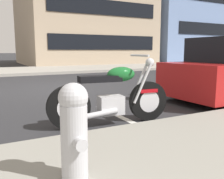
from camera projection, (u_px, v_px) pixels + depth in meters
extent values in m
plane|color=#28282B|center=(60.00, 88.00, 7.94)|extent=(260.00, 260.00, 0.00)
cube|color=gray|center=(182.00, 65.00, 19.72)|extent=(120.00, 5.00, 0.14)
cube|color=silver|center=(124.00, 119.00, 4.40)|extent=(0.12, 2.20, 0.01)
cylinder|color=black|center=(148.00, 101.00, 4.27)|extent=(0.68, 0.19, 0.67)
cylinder|color=silver|center=(148.00, 101.00, 4.27)|extent=(0.38, 0.16, 0.37)
cylinder|color=black|center=(69.00, 107.00, 3.78)|extent=(0.68, 0.19, 0.67)
cylinder|color=silver|center=(69.00, 107.00, 3.78)|extent=(0.38, 0.16, 0.37)
cube|color=silver|center=(111.00, 105.00, 4.03)|extent=(0.43, 0.31, 0.30)
cube|color=black|center=(100.00, 79.00, 3.90)|extent=(0.70, 0.30, 0.10)
ellipsoid|color=#196028|center=(121.00, 74.00, 4.01)|extent=(0.51, 0.30, 0.24)
cube|color=#B20C14|center=(72.00, 95.00, 3.77)|extent=(0.38, 0.22, 0.06)
cube|color=#B20C14|center=(147.00, 90.00, 4.23)|extent=(0.34, 0.20, 0.06)
cylinder|color=silver|center=(139.00, 83.00, 4.23)|extent=(0.34, 0.08, 0.65)
cylinder|color=silver|center=(143.00, 84.00, 4.10)|extent=(0.34, 0.08, 0.65)
cylinder|color=silver|center=(139.00, 55.00, 4.08)|extent=(0.11, 0.62, 0.04)
sphere|color=silver|center=(150.00, 62.00, 4.17)|extent=(0.15, 0.15, 0.15)
cylinder|color=silver|center=(96.00, 115.00, 3.81)|extent=(0.71, 0.17, 0.16)
cylinder|color=black|center=(180.00, 86.00, 6.27)|extent=(0.62, 0.23, 0.62)
cylinder|color=#B7B7BC|center=(74.00, 142.00, 2.03)|extent=(0.22, 0.22, 0.62)
sphere|color=#B7B7BC|center=(73.00, 98.00, 1.97)|extent=(0.24, 0.24, 0.24)
cylinder|color=#B7B7BC|center=(69.00, 134.00, 2.15)|extent=(0.10, 0.08, 0.10)
cylinder|color=#B7B7BC|center=(80.00, 144.00, 1.90)|extent=(0.10, 0.08, 0.10)
cube|color=tan|center=(81.00, 19.00, 23.05)|extent=(10.45, 10.44, 8.25)
cube|color=black|center=(106.00, 42.00, 18.82)|extent=(8.78, 0.06, 1.10)
cube|color=black|center=(106.00, 7.00, 18.43)|extent=(8.78, 0.06, 1.10)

